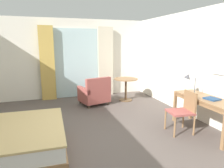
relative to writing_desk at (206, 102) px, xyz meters
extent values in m
cube|color=#564C47|center=(-2.37, 0.22, -0.70)|extent=(6.12, 7.78, 0.10)
cube|color=white|center=(-2.37, 3.85, 0.68)|extent=(5.72, 0.12, 2.66)
cube|color=white|center=(0.43, 0.22, 0.68)|extent=(0.12, 7.38, 2.66)
cube|color=silver|center=(-2.07, 3.77, 0.52)|extent=(1.53, 0.02, 2.34)
cube|color=tan|center=(-3.05, 3.67, 0.55)|extent=(0.46, 0.10, 2.40)
cube|color=beige|center=(-1.08, 3.67, 0.55)|extent=(0.54, 0.10, 2.40)
cube|color=olive|center=(-3.87, 0.16, -0.52)|extent=(1.99, 1.75, 0.27)
cube|color=white|center=(-3.87, 0.16, -0.27)|extent=(1.93, 1.70, 0.23)
cube|color=tan|center=(-3.55, 0.15, -0.14)|extent=(1.33, 1.71, 0.03)
cube|color=olive|center=(0.00, 0.00, 0.07)|extent=(0.54, 1.50, 0.04)
cube|color=olive|center=(0.00, 0.00, 0.02)|extent=(0.50, 1.43, 0.08)
cube|color=olive|center=(0.24, 0.72, -0.30)|extent=(0.06, 0.06, 0.71)
cube|color=olive|center=(-0.24, -0.72, -0.30)|extent=(0.06, 0.06, 0.71)
cube|color=olive|center=(-0.23, 0.72, -0.30)|extent=(0.06, 0.06, 0.71)
cube|color=#9E4C47|center=(-0.53, 0.14, -0.21)|extent=(0.52, 0.49, 0.04)
cube|color=olive|center=(-0.31, 0.12, 0.02)|extent=(0.08, 0.42, 0.41)
cylinder|color=olive|center=(-0.72, 0.36, -0.44)|extent=(0.04, 0.04, 0.43)
cylinder|color=olive|center=(-0.76, -0.04, -0.44)|extent=(0.04, 0.04, 0.43)
cylinder|color=olive|center=(-0.29, 0.32, -0.44)|extent=(0.04, 0.04, 0.43)
cylinder|color=olive|center=(-0.33, -0.08, -0.44)|extent=(0.04, 0.04, 0.43)
cylinder|color=#4C4C51|center=(-0.04, 0.33, 0.10)|extent=(0.12, 0.12, 0.02)
cylinder|color=#4C4C51|center=(-0.04, 0.33, 0.28)|extent=(0.02, 0.02, 0.35)
cone|color=#4C4C51|center=(-0.15, 0.44, 0.48)|extent=(0.17, 0.17, 0.17)
cube|color=navy|center=(0.00, -0.14, 0.11)|extent=(0.28, 0.29, 0.03)
cube|color=#9E4C47|center=(-1.76, 2.66, -0.40)|extent=(0.95, 0.88, 0.31)
cube|color=#9E4C47|center=(-1.68, 2.38, -0.02)|extent=(0.80, 0.33, 0.46)
cube|color=#9E4C47|center=(-1.42, 2.75, -0.17)|extent=(0.28, 0.69, 0.16)
cube|color=#9E4C47|center=(-2.09, 2.57, -0.17)|extent=(0.28, 0.69, 0.16)
cylinder|color=#4C3D2D|center=(-1.51, 3.02, -0.60)|extent=(0.04, 0.04, 0.10)
cylinder|color=#4C3D2D|center=(-2.16, 2.85, -0.60)|extent=(0.04, 0.04, 0.10)
cylinder|color=#4C3D2D|center=(-1.36, 2.47, -0.60)|extent=(0.04, 0.04, 0.10)
cylinder|color=#4C3D2D|center=(-2.01, 2.29, -0.60)|extent=(0.04, 0.04, 0.10)
cylinder|color=olive|center=(-0.67, 2.75, 0.06)|extent=(0.76, 0.76, 0.03)
cylinder|color=brown|center=(-0.67, 2.75, -0.30)|extent=(0.07, 0.07, 0.70)
cylinder|color=brown|center=(-0.67, 2.75, -0.64)|extent=(0.42, 0.42, 0.02)
cube|color=silver|center=(0.35, 0.00, 0.86)|extent=(0.02, 0.55, 0.63)
camera|label=1|loc=(-3.15, -3.22, 1.21)|focal=32.52mm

